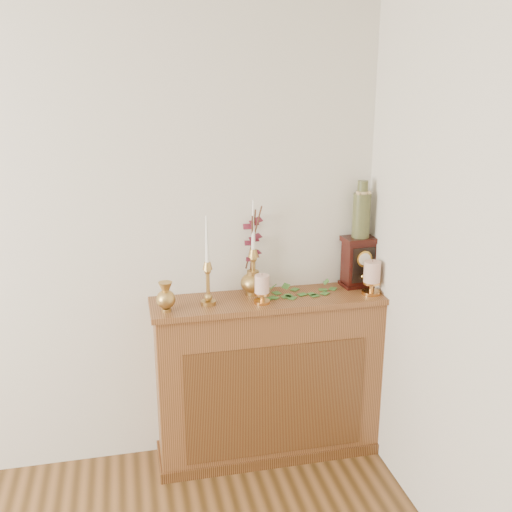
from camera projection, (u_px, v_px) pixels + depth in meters
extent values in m
cube|color=brown|center=(269.00, 380.00, 3.27)|extent=(1.20, 0.30, 0.90)
cube|color=brown|center=(275.00, 401.00, 3.14)|extent=(0.96, 0.01, 0.63)
cube|color=brown|center=(269.00, 300.00, 3.13)|extent=(1.24, 0.34, 0.03)
cube|color=brown|center=(268.00, 446.00, 3.39)|extent=(1.23, 0.33, 0.06)
cylinder|color=tan|center=(208.00, 303.00, 3.03)|extent=(0.08, 0.08, 0.02)
sphere|color=tan|center=(208.00, 297.00, 3.02)|extent=(0.04, 0.04, 0.04)
cylinder|color=tan|center=(208.00, 285.00, 3.00)|extent=(0.02, 0.02, 0.13)
sphere|color=tan|center=(208.00, 271.00, 2.98)|extent=(0.03, 0.03, 0.03)
cone|color=tan|center=(207.00, 266.00, 2.97)|extent=(0.05, 0.05, 0.04)
cone|color=white|center=(207.00, 240.00, 2.94)|extent=(0.02, 0.02, 0.24)
cylinder|color=tan|center=(253.00, 292.00, 3.17)|extent=(0.08, 0.08, 0.02)
sphere|color=tan|center=(253.00, 286.00, 3.16)|extent=(0.05, 0.05, 0.05)
cylinder|color=tan|center=(253.00, 273.00, 3.14)|extent=(0.02, 0.02, 0.15)
sphere|color=tan|center=(253.00, 259.00, 3.12)|extent=(0.04, 0.04, 0.04)
cone|color=tan|center=(253.00, 253.00, 3.11)|extent=(0.05, 0.05, 0.04)
cone|color=white|center=(253.00, 226.00, 3.07)|extent=(0.02, 0.02, 0.26)
cylinder|color=tan|center=(166.00, 310.00, 2.94)|extent=(0.05, 0.05, 0.02)
sphere|color=tan|center=(166.00, 299.00, 2.92)|extent=(0.09, 0.09, 0.09)
cone|color=tan|center=(165.00, 287.00, 2.90)|extent=(0.07, 0.07, 0.05)
cylinder|color=tan|center=(253.00, 293.00, 3.18)|extent=(0.06, 0.06, 0.01)
ellipsoid|color=tan|center=(253.00, 283.00, 3.16)|extent=(0.13, 0.13, 0.11)
cylinder|color=tan|center=(253.00, 273.00, 3.15)|extent=(0.06, 0.06, 0.02)
cylinder|color=#472819|center=(252.00, 243.00, 3.11)|extent=(0.02, 0.08, 0.31)
cylinder|color=#472819|center=(253.00, 241.00, 3.11)|extent=(0.02, 0.07, 0.34)
cylinder|color=#472819|center=(254.00, 238.00, 3.10)|extent=(0.07, 0.10, 0.36)
cylinder|color=#E09D4E|center=(262.00, 302.00, 3.05)|extent=(0.08, 0.08, 0.01)
cylinder|color=#E09D4E|center=(262.00, 297.00, 3.04)|extent=(0.02, 0.02, 0.04)
cylinder|color=#E09D4E|center=(262.00, 293.00, 3.03)|extent=(0.08, 0.08, 0.01)
cylinder|color=beige|center=(262.00, 284.00, 3.02)|extent=(0.07, 0.07, 0.09)
cylinder|color=#472819|center=(262.00, 274.00, 3.00)|extent=(0.00, 0.00, 0.01)
cylinder|color=#E09D4E|center=(371.00, 292.00, 3.17)|extent=(0.10, 0.10, 0.02)
cylinder|color=#E09D4E|center=(371.00, 287.00, 3.17)|extent=(0.02, 0.02, 0.04)
cylinder|color=#E09D4E|center=(371.00, 283.00, 3.16)|extent=(0.09, 0.09, 0.01)
cylinder|color=beige|center=(372.00, 272.00, 3.14)|extent=(0.09, 0.09, 0.11)
cylinder|color=#472819|center=(373.00, 261.00, 3.12)|extent=(0.00, 0.00, 0.01)
cube|color=#386D29|center=(316.00, 294.00, 3.16)|extent=(0.06, 0.05, 0.00)
cube|color=#386D29|center=(275.00, 295.00, 3.15)|extent=(0.06, 0.05, 0.00)
cube|color=#386D29|center=(321.00, 290.00, 3.23)|extent=(0.06, 0.06, 0.00)
cube|color=#386D29|center=(299.00, 297.00, 3.12)|extent=(0.06, 0.06, 0.00)
cube|color=#386D29|center=(305.00, 290.00, 3.23)|extent=(0.05, 0.05, 0.00)
cube|color=#386D29|center=(269.00, 298.00, 3.11)|extent=(0.05, 0.06, 0.00)
cube|color=#386D29|center=(317.00, 289.00, 3.24)|extent=(0.05, 0.06, 0.00)
cube|color=#386D29|center=(302.00, 289.00, 3.24)|extent=(0.06, 0.05, 0.00)
cube|color=#386D29|center=(316.00, 294.00, 3.17)|extent=(0.05, 0.06, 0.00)
cube|color=#386D29|center=(273.00, 294.00, 3.17)|extent=(0.04, 0.05, 0.00)
cube|color=#386D29|center=(332.00, 291.00, 3.21)|extent=(0.06, 0.06, 0.00)
cube|color=#386D29|center=(313.00, 295.00, 3.16)|extent=(0.04, 0.05, 0.00)
cube|color=#386D29|center=(320.00, 295.00, 3.15)|extent=(0.06, 0.05, 0.00)
cube|color=#386D29|center=(307.00, 290.00, 3.22)|extent=(0.05, 0.06, 0.00)
cube|color=#386D29|center=(305.00, 289.00, 3.25)|extent=(0.05, 0.05, 0.00)
cube|color=#386D29|center=(273.00, 287.00, 3.15)|extent=(0.03, 0.04, 0.02)
cube|color=#386D29|center=(286.00, 286.00, 3.11)|extent=(0.05, 0.05, 0.02)
cube|color=#386D29|center=(326.00, 282.00, 3.20)|extent=(0.05, 0.05, 0.02)
cube|color=black|center=(358.00, 284.00, 3.31)|extent=(0.19, 0.14, 0.02)
cube|color=black|center=(359.00, 263.00, 3.27)|extent=(0.17, 0.12, 0.24)
cube|color=black|center=(360.00, 239.00, 3.23)|extent=(0.19, 0.14, 0.03)
cube|color=black|center=(364.00, 265.00, 3.22)|extent=(0.13, 0.02, 0.19)
cylinder|color=#F0BF46|center=(364.00, 259.00, 3.20)|extent=(0.09, 0.02, 0.09)
cylinder|color=silver|center=(364.00, 259.00, 3.20)|extent=(0.07, 0.01, 0.07)
sphere|color=#F0BF46|center=(363.00, 276.00, 3.24)|extent=(0.03, 0.03, 0.03)
cylinder|color=#193325|center=(361.00, 216.00, 3.20)|extent=(0.09, 0.09, 0.24)
cylinder|color=#193325|center=(363.00, 188.00, 3.15)|extent=(0.06, 0.06, 0.08)
cylinder|color=tan|center=(362.00, 193.00, 3.16)|extent=(0.07, 0.07, 0.02)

